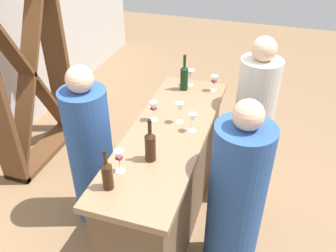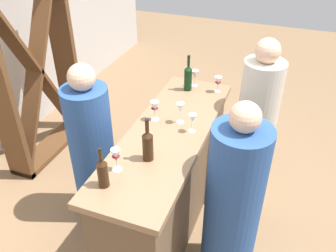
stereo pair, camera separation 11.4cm
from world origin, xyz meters
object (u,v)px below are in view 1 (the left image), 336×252
Objects in this scene: wine_bottle_leftmost_amber_brown at (107,174)px; wine_glass_far_center at (154,108)px; wine_glass_near_left at (214,81)px; wine_glass_far_left at (191,75)px; wine_bottle_center_dark_green at (184,77)px; wine_glass_far_right at (119,158)px; wine_glass_near_right at (180,108)px; person_left_guest at (252,129)px; person_center_guest at (236,202)px; wine_bottle_second_left_amber_brown at (150,145)px; person_right_guest at (91,154)px; wine_rack at (28,73)px; wine_glass_near_center at (192,119)px.

wine_glass_far_center is at bearing -0.44° from wine_bottle_leftmost_amber_brown.
wine_glass_near_left is 0.23m from wine_glass_far_left.
wine_bottle_center_dark_green reaches higher than wine_glass_far_right.
wine_glass_near_right is 0.11× the size of person_left_guest.
wine_glass_near_right is at bearing -168.07° from wine_bottle_center_dark_green.
wine_glass_far_left is at bearing -59.25° from person_center_guest.
wine_glass_far_center is at bearing 17.19° from wine_bottle_second_left_amber_brown.
wine_glass_far_left is 0.94× the size of wine_glass_far_center.
wine_bottle_leftmost_amber_brown is 0.90× the size of wine_bottle_second_left_amber_brown.
wine_glass_near_right is 0.86m from person_right_guest.
wine_bottle_center_dark_green is 0.21× the size of person_left_guest.
person_center_guest is (-0.97, -0.66, -0.43)m from wine_bottle_center_dark_green.
wine_bottle_center_dark_green is at bearing 158.89° from wine_glass_far_left.
wine_rack reaches higher than wine_glass_far_center.
wine_bottle_center_dark_green is 0.59m from wine_glass_far_center.
wine_rack is 12.70× the size of wine_glass_far_left.
wine_rack is 1.87m from wine_bottle_second_left_amber_brown.
person_center_guest reaches higher than wine_glass_near_left.
person_left_guest reaches higher than wine_bottle_center_dark_green.
wine_glass_far_center is 0.99× the size of wine_glass_far_right.
wine_bottle_leftmost_amber_brown is 0.87m from wine_glass_near_right.
wine_glass_far_left is at bearing -10.43° from wine_glass_far_center.
wine_glass_near_left is (1.45, -0.36, -0.01)m from wine_bottle_leftmost_amber_brown.
wine_bottle_center_dark_green is 2.14× the size of wine_glass_far_left.
wine_rack is 13.04× the size of wine_glass_near_center.
person_left_guest is (-0.19, -0.62, -0.36)m from wine_glass_far_left.
person_left_guest is at bearing 20.99° from person_right_guest.
wine_bottle_leftmost_amber_brown is (-1.24, -1.49, 0.11)m from wine_rack.
wine_glass_far_right is at bearing 151.39° from wine_glass_near_center.
wine_glass_near_center is at bearing -23.65° from wine_bottle_leftmost_amber_brown.
person_center_guest reaches higher than wine_glass_far_left.
wine_glass_near_center is (-0.48, -1.82, 0.11)m from wine_rack.
wine_bottle_leftmost_amber_brown is 0.37m from wine_bottle_second_left_amber_brown.
wine_bottle_second_left_amber_brown is (0.34, -0.15, 0.01)m from wine_bottle_leftmost_amber_brown.
wine_glass_far_left is at bearing 46.94° from person_right_guest.
wine_bottle_leftmost_amber_brown is 1.49m from wine_glass_near_left.
wine_rack reaches higher than wine_glass_near_center.
person_right_guest is at bearing 134.95° from wine_glass_near_left.
person_left_guest is (-0.10, -0.66, -0.37)m from wine_bottle_center_dark_green.
wine_glass_far_left is at bearing 80.55° from wine_glass_near_left.
person_right_guest is at bearing 67.25° from wine_bottle_second_left_amber_brown.
wine_bottle_second_left_amber_brown is 1.91× the size of wine_glass_far_right.
wine_glass_far_right is (-1.29, 0.35, 0.01)m from wine_glass_near_left.
wine_bottle_second_left_amber_brown is 0.21× the size of person_center_guest.
wine_rack reaches higher than wine_bottle_leftmost_amber_brown.
wine_rack is at bearing 74.13° from wine_glass_far_center.
wine_glass_near_right is 1.12× the size of wine_glass_far_left.
wine_bottle_leftmost_amber_brown is 0.86× the size of wine_bottle_center_dark_green.
wine_bottle_second_left_amber_brown is 2.11× the size of wine_glass_near_center.
wine_glass_near_left is 0.96× the size of wine_glass_far_left.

